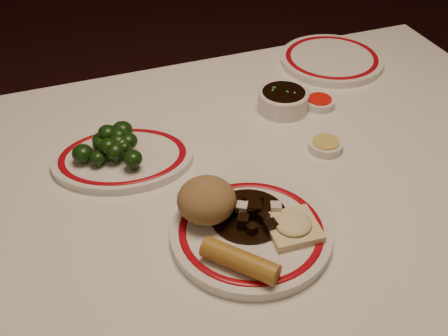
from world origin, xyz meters
The scene contains 12 objects.
dining_table centered at (0.00, 0.00, 0.66)m, with size 1.20×0.90×0.75m.
main_plate centered at (-0.09, -0.13, 0.76)m, with size 0.32×0.32×0.02m.
rice_mound centered at (-0.14, -0.08, 0.80)m, with size 0.09×0.09×0.07m, color olive.
spring_roll centered at (-0.13, -0.20, 0.78)m, with size 0.03×0.03×0.12m, color #B27C2B.
fried_wonton centered at (-0.03, -0.15, 0.78)m, with size 0.08×0.08×0.02m.
stirfry_heap centered at (-0.08, -0.10, 0.78)m, with size 0.12×0.12×0.03m.
broccoli_plate centered at (-0.23, 0.13, 0.76)m, with size 0.29×0.26×0.02m.
broccoli_pile centered at (-0.24, 0.14, 0.79)m, with size 0.12×0.12×0.05m.
soy_bowl centered at (0.12, 0.19, 0.77)m, with size 0.10×0.10×0.04m.
sweet_sour_dish centered at (0.19, 0.17, 0.76)m, with size 0.06×0.06×0.02m.
mustard_dish centered at (0.13, 0.03, 0.76)m, with size 0.06×0.06×0.02m.
far_plate centered at (0.31, 0.33, 0.76)m, with size 0.28×0.28×0.02m.
Camera 1 is at (-0.34, -0.69, 1.39)m, focal length 45.00 mm.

